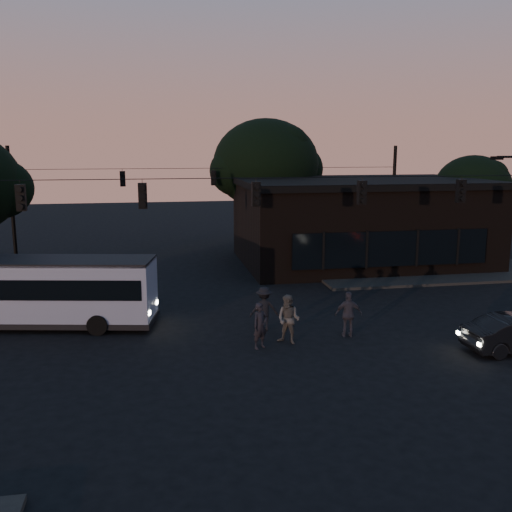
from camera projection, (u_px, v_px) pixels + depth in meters
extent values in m
plane|color=black|center=(276.00, 360.00, 20.20)|extent=(120.00, 120.00, 0.00)
cube|color=black|center=(415.00, 266.00, 35.83)|extent=(14.00, 10.00, 0.15)
cube|color=black|center=(360.00, 224.00, 36.77)|extent=(15.00, 10.00, 5.00)
cube|color=black|center=(361.00, 182.00, 36.26)|extent=(15.40, 10.40, 0.40)
cube|color=black|center=(392.00, 249.00, 31.96)|extent=(11.50, 0.18, 2.00)
cylinder|color=black|center=(266.00, 222.00, 41.78)|extent=(0.44, 0.44, 4.00)
ellipsoid|color=black|center=(266.00, 164.00, 40.98)|extent=(7.60, 7.60, 6.46)
cylinder|color=black|center=(470.00, 231.00, 40.48)|extent=(0.44, 0.44, 3.00)
ellipsoid|color=black|center=(473.00, 187.00, 39.88)|extent=(5.20, 5.20, 4.42)
cylinder|color=black|center=(256.00, 178.00, 22.89)|extent=(26.00, 0.03, 0.03)
cube|color=black|center=(21.00, 198.00, 21.42)|extent=(0.34, 0.30, 1.00)
cube|color=black|center=(143.00, 196.00, 22.22)|extent=(0.34, 0.30, 1.00)
cube|color=black|center=(256.00, 194.00, 23.01)|extent=(0.34, 0.30, 1.00)
cube|color=black|center=(362.00, 193.00, 23.81)|extent=(0.34, 0.30, 1.00)
cube|color=black|center=(461.00, 191.00, 24.60)|extent=(0.34, 0.30, 1.00)
cylinder|color=black|center=(12.00, 205.00, 36.52)|extent=(0.24, 0.24, 7.50)
cylinder|color=black|center=(393.00, 198.00, 41.10)|extent=(0.24, 0.24, 7.50)
cylinder|color=black|center=(213.00, 168.00, 38.38)|extent=(26.00, 0.03, 0.03)
cube|color=black|center=(123.00, 179.00, 37.45)|extent=(0.34, 0.30, 1.00)
cube|color=black|center=(214.00, 178.00, 38.51)|extent=(0.34, 0.30, 1.00)
cube|color=black|center=(300.00, 177.00, 39.56)|extent=(0.34, 0.30, 1.00)
cube|color=gray|center=(31.00, 289.00, 23.72)|extent=(10.39, 4.21, 2.40)
cube|color=black|center=(31.00, 283.00, 23.67)|extent=(10.00, 4.17, 0.83)
cube|color=black|center=(29.00, 261.00, 23.49)|extent=(10.39, 4.21, 0.14)
cube|color=black|center=(33.00, 319.00, 23.96)|extent=(10.50, 4.29, 0.23)
cylinder|color=black|center=(97.00, 325.00, 22.77)|extent=(0.86, 0.39, 0.83)
cylinder|color=black|center=(112.00, 309.00, 25.04)|extent=(0.86, 0.39, 0.83)
imported|color=black|center=(260.00, 326.00, 21.24)|extent=(0.76, 0.67, 1.74)
imported|color=#484541|center=(289.00, 319.00, 21.76)|extent=(1.17, 1.13, 1.90)
imported|color=#2D2C36|center=(349.00, 314.00, 22.55)|extent=(1.13, 0.61, 1.83)
imported|color=black|center=(264.00, 309.00, 23.33)|extent=(1.20, 0.72, 1.82)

